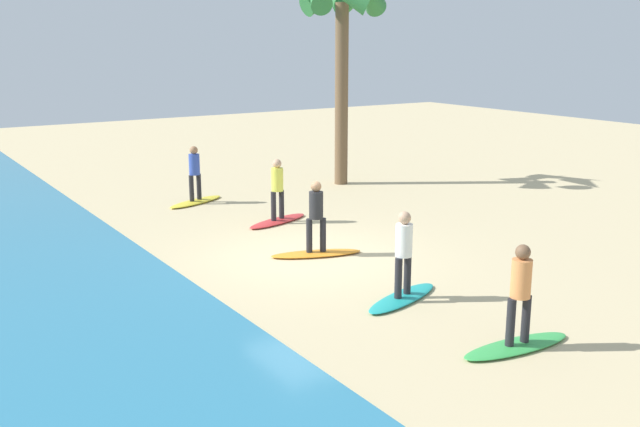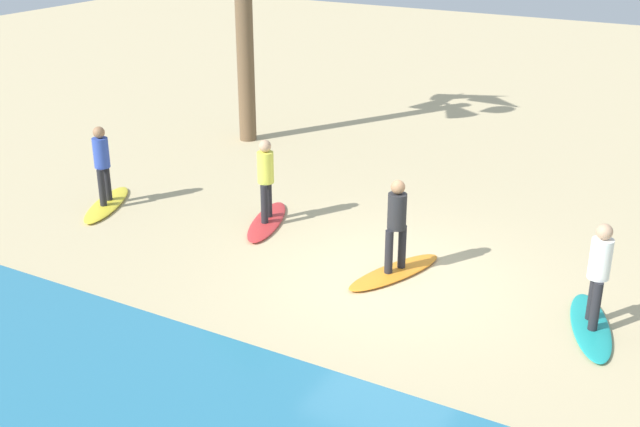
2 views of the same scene
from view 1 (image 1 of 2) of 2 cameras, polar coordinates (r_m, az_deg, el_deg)
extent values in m
plane|color=#CCB789|center=(16.51, -0.77, -3.44)|extent=(60.00, 60.00, 0.00)
ellipsoid|color=green|center=(12.21, 15.16, -9.99)|extent=(0.73, 2.14, 0.09)
cylinder|color=#232328|center=(11.94, 14.72, -8.25)|extent=(0.14, 0.14, 0.78)
cylinder|color=#232328|center=(12.15, 15.84, -7.94)|extent=(0.14, 0.14, 0.78)
cylinder|color=#E58C4C|center=(11.81, 15.50, -4.93)|extent=(0.32, 0.32, 0.62)
sphere|color=brown|center=(11.69, 15.63, -2.93)|extent=(0.24, 0.24, 0.24)
ellipsoid|color=teal|center=(13.94, 6.47, -6.59)|extent=(1.20, 2.17, 0.09)
cylinder|color=#232328|center=(13.67, 6.16, -5.06)|extent=(0.14, 0.14, 0.78)
cylinder|color=#232328|center=(13.93, 6.87, -4.73)|extent=(0.14, 0.14, 0.78)
cylinder|color=white|center=(13.59, 6.60, -2.09)|extent=(0.32, 0.32, 0.62)
sphere|color=tan|center=(13.48, 6.65, -0.33)|extent=(0.24, 0.24, 0.24)
ellipsoid|color=orange|center=(16.62, -0.30, -3.16)|extent=(1.24, 2.17, 0.09)
cylinder|color=#232328|center=(16.47, -0.85, -1.75)|extent=(0.14, 0.14, 0.78)
cylinder|color=#232328|center=(16.54, 0.24, -1.68)|extent=(0.14, 0.14, 0.78)
cylinder|color=#262628|center=(16.33, -0.31, 0.66)|extent=(0.32, 0.32, 0.62)
sphere|color=#9E704C|center=(16.24, -0.31, 2.14)|extent=(0.24, 0.24, 0.24)
ellipsoid|color=red|center=(19.60, -3.33, -0.58)|extent=(1.20, 2.17, 0.09)
cylinder|color=#232328|center=(19.39, -3.66, 0.57)|extent=(0.14, 0.14, 0.78)
cylinder|color=#232328|center=(19.62, -3.04, 0.74)|extent=(0.14, 0.14, 0.78)
cylinder|color=#E0E04C|center=(19.36, -3.37, 2.68)|extent=(0.32, 0.32, 0.62)
sphere|color=tan|center=(19.28, -3.39, 3.93)|extent=(0.24, 0.24, 0.24)
ellipsoid|color=yellow|center=(22.20, -9.71, 0.92)|extent=(1.34, 2.15, 0.09)
cylinder|color=#232328|center=(22.00, -10.04, 1.95)|extent=(0.14, 0.14, 0.78)
cylinder|color=#232328|center=(22.22, -9.47, 2.09)|extent=(0.14, 0.14, 0.78)
cylinder|color=#334CAD|center=(21.98, -9.83, 3.81)|extent=(0.32, 0.32, 0.62)
sphere|color=#9E704C|center=(21.92, -9.87, 4.92)|extent=(0.24, 0.24, 0.24)
cylinder|color=brown|center=(24.47, 1.70, 9.23)|extent=(0.44, 0.44, 5.97)
camera|label=2|loc=(8.98, -53.60, 17.29)|focal=44.79mm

